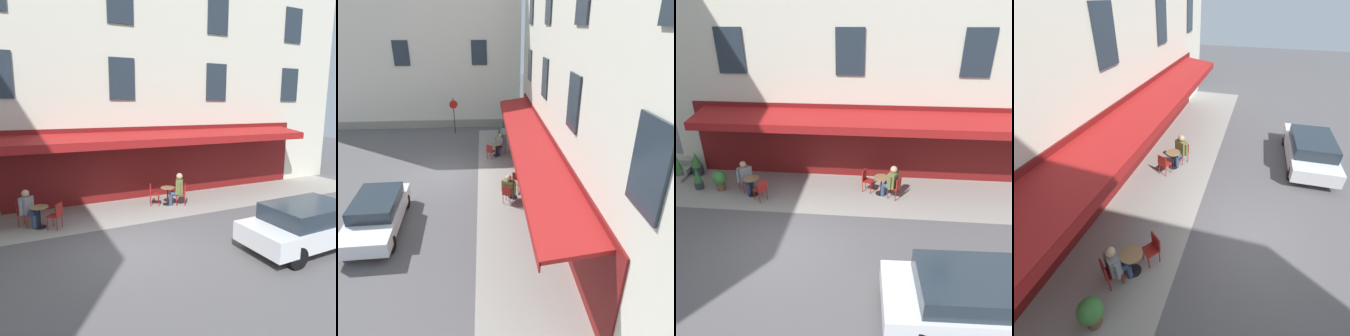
% 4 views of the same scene
% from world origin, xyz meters
% --- Properties ---
extents(ground_plane, '(70.00, 70.00, 0.00)m').
position_xyz_m(ground_plane, '(0.00, 0.00, 0.00)').
color(ground_plane, '#565456').
extents(sidewalk_cafe_terrace, '(20.50, 3.20, 0.01)m').
position_xyz_m(sidewalk_cafe_terrace, '(-3.25, -3.40, 0.00)').
color(sidewalk_cafe_terrace, gray).
rests_on(sidewalk_cafe_terrace, ground_plane).
extents(cafe_table_near_entrance, '(0.60, 0.60, 0.75)m').
position_xyz_m(cafe_table_near_entrance, '(2.00, -2.90, 0.49)').
color(cafe_table_near_entrance, black).
rests_on(cafe_table_near_entrance, ground_plane).
extents(cafe_chair_red_back_row, '(0.56, 0.56, 0.91)m').
position_xyz_m(cafe_chair_red_back_row, '(1.50, -2.52, 0.55)').
color(cafe_chair_red_back_row, maroon).
rests_on(cafe_chair_red_back_row, ground_plane).
extents(cafe_chair_red_corner_right, '(0.56, 0.56, 0.91)m').
position_xyz_m(cafe_chair_red_corner_right, '(2.50, -3.29, 0.55)').
color(cafe_chair_red_corner_right, maroon).
rests_on(cafe_chair_red_corner_right, ground_plane).
extents(cafe_table_mid_terrace, '(0.60, 0.60, 0.75)m').
position_xyz_m(cafe_table_mid_terrace, '(-3.06, -3.45, 0.49)').
color(cafe_table_mid_terrace, black).
rests_on(cafe_table_mid_terrace, ground_plane).
extents(cafe_chair_red_facing_street, '(0.54, 0.54, 0.91)m').
position_xyz_m(cafe_chair_red_facing_street, '(-3.61, -3.15, 0.55)').
color(cafe_chair_red_facing_street, maroon).
rests_on(cafe_chair_red_facing_street, ground_plane).
extents(cafe_chair_red_by_window, '(0.51, 0.51, 0.91)m').
position_xyz_m(cafe_chair_red_by_window, '(-2.46, -3.66, 0.55)').
color(cafe_chair_red_by_window, maroon).
rests_on(cafe_chair_red_by_window, ground_plane).
extents(seated_patron_in_grey, '(0.65, 0.63, 1.31)m').
position_xyz_m(seated_patron_in_grey, '(2.33, -3.16, 0.70)').
color(seated_patron_in_grey, navy).
rests_on(seated_patron_in_grey, ground_plane).
extents(seated_companion_in_olive, '(0.68, 0.65, 1.36)m').
position_xyz_m(seated_companion_in_olive, '(-3.42, -3.25, 0.72)').
color(seated_companion_in_olive, navy).
rests_on(seated_companion_in_olive, ground_plane).
extents(potted_plant_by_steps, '(0.57, 0.57, 0.85)m').
position_xyz_m(potted_plant_by_steps, '(3.46, -3.18, 0.50)').
color(potted_plant_by_steps, brown).
rests_on(potted_plant_by_steps, ground_plane).
extents(parked_car_white, '(4.36, 1.95, 1.33)m').
position_xyz_m(parked_car_white, '(-5.06, 2.06, 0.71)').
color(parked_car_white, silver).
rests_on(parked_car_white, ground_plane).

